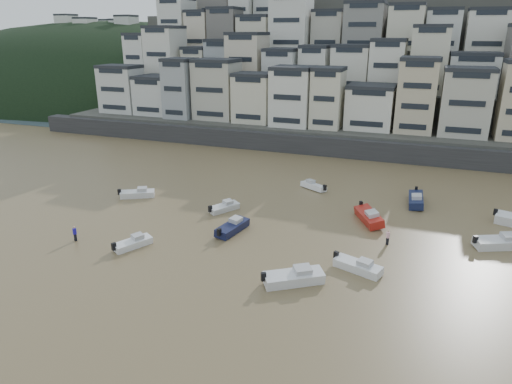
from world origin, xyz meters
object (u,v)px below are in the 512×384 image
at_px(boat_c, 232,226).
at_px(person_pink, 388,237).
at_px(boat_d, 501,241).
at_px(boat_h, 314,185).
at_px(boat_k, 137,192).
at_px(boat_i, 416,198).
at_px(boat_b, 358,265).
at_px(person_blue, 75,234).
at_px(boat_a, 294,276).
at_px(boat_f, 224,206).
at_px(boat_e, 369,215).
at_px(boat_j, 133,242).

xyz_separation_m(boat_c, person_pink, (17.20, 2.86, 0.11)).
relative_size(boat_d, boat_h, 1.33).
bearing_deg(boat_k, boat_i, -12.60).
relative_size(boat_c, person_pink, 3.21).
relative_size(boat_b, boat_d, 0.85).
relative_size(boat_k, person_blue, 2.95).
bearing_deg(boat_a, boat_k, 117.27).
bearing_deg(boat_i, boat_c, -51.98).
height_order(boat_d, boat_h, boat_d).
distance_m(boat_d, boat_h, 26.30).
bearing_deg(boat_i, boat_f, -66.76).
bearing_deg(person_blue, boat_i, 35.88).
bearing_deg(boat_i, boat_d, 37.40).
bearing_deg(boat_e, boat_k, -113.47).
bearing_deg(boat_k, boat_e, -24.64).
relative_size(boat_c, person_blue, 3.21).
distance_m(boat_k, person_pink, 34.49).
xyz_separation_m(boat_f, boat_j, (-4.86, -13.09, 0.00)).
bearing_deg(boat_i, boat_h, -97.64).
height_order(boat_b, person_blue, person_blue).
height_order(boat_a, boat_h, boat_a).
height_order(boat_c, person_blue, person_blue).
bearing_deg(boat_k, boat_b, -46.79).
distance_m(boat_c, boat_h, 18.89).
distance_m(boat_b, boat_f, 21.07).
height_order(boat_a, boat_k, boat_a).
xyz_separation_m(boat_e, boat_h, (-9.26, 9.63, -0.23)).
height_order(boat_i, person_blue, person_blue).
height_order(boat_i, person_pink, person_pink).
bearing_deg(boat_h, boat_a, 129.25).
relative_size(boat_k, person_pink, 2.95).
bearing_deg(boat_a, person_pink, 23.47).
relative_size(boat_b, boat_f, 1.13).
xyz_separation_m(boat_i, person_blue, (-34.99, -25.31, 0.02)).
height_order(boat_a, boat_f, boat_a).
bearing_deg(boat_j, boat_k, 58.65).
bearing_deg(boat_f, boat_b, -88.02).
height_order(boat_e, boat_k, boat_e).
distance_m(boat_e, person_pink, 6.31).
bearing_deg(boat_k, person_pink, -34.45).
bearing_deg(person_blue, boat_b, 7.77).
relative_size(boat_d, boat_k, 1.18).
bearing_deg(boat_k, boat_d, -28.85).
distance_m(boat_e, boat_i, 9.87).
height_order(boat_d, boat_i, boat_i).
bearing_deg(boat_f, boat_c, -117.75).
relative_size(boat_i, person_blue, 3.60).
bearing_deg(boat_d, boat_b, -166.58).
xyz_separation_m(boat_c, boat_f, (-3.58, 5.61, -0.14)).
height_order(boat_h, person_blue, person_blue).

